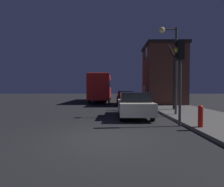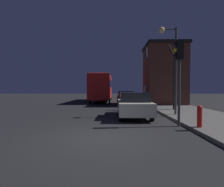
# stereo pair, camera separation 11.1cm
# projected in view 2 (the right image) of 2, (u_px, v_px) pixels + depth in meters

# --- Properties ---
(ground_plane) EXTENTS (120.00, 120.00, 0.00)m
(ground_plane) POSITION_uv_depth(u_px,v_px,m) (100.00, 138.00, 6.06)
(ground_plane) COLOR black
(brick_building) EXTENTS (4.16, 4.39, 6.38)m
(brick_building) POSITION_uv_depth(u_px,v_px,m) (164.00, 74.00, 19.00)
(brick_building) COLOR brown
(brick_building) RESTS_ON sidewalk
(streetlamp) EXTENTS (1.16, 0.37, 5.43)m
(streetlamp) POSITION_uv_depth(u_px,v_px,m) (171.00, 56.00, 10.84)
(streetlamp) COLOR #38383A
(streetlamp) RESTS_ON sidewalk
(traffic_light) EXTENTS (0.43, 0.24, 3.95)m
(traffic_light) POSITION_uv_depth(u_px,v_px,m) (179.00, 64.00, 7.95)
(traffic_light) COLOR #38383A
(traffic_light) RESTS_ON ground
(bare_tree) EXTENTS (1.18, 2.20, 5.22)m
(bare_tree) POSITION_uv_depth(u_px,v_px,m) (175.00, 76.00, 13.66)
(bare_tree) COLOR #2D2319
(bare_tree) RESTS_ON sidewalk
(bus) EXTENTS (2.53, 10.57, 3.58)m
(bus) POSITION_uv_depth(u_px,v_px,m) (102.00, 86.00, 24.28)
(bus) COLOR red
(bus) RESTS_ON ground
(car_near_lane) EXTENTS (1.86, 4.42, 1.52)m
(car_near_lane) POSITION_uv_depth(u_px,v_px,m) (134.00, 104.00, 10.73)
(car_near_lane) COLOR beige
(car_near_lane) RESTS_ON ground
(car_mid_lane) EXTENTS (1.83, 4.71, 1.50)m
(car_mid_lane) POSITION_uv_depth(u_px,v_px,m) (125.00, 97.00, 19.66)
(car_mid_lane) COLOR black
(car_mid_lane) RESTS_ON ground
(fire_hydrant) EXTENTS (0.21, 0.21, 0.91)m
(fire_hydrant) POSITION_uv_depth(u_px,v_px,m) (200.00, 116.00, 7.22)
(fire_hydrant) COLOR red
(fire_hydrant) RESTS_ON sidewalk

